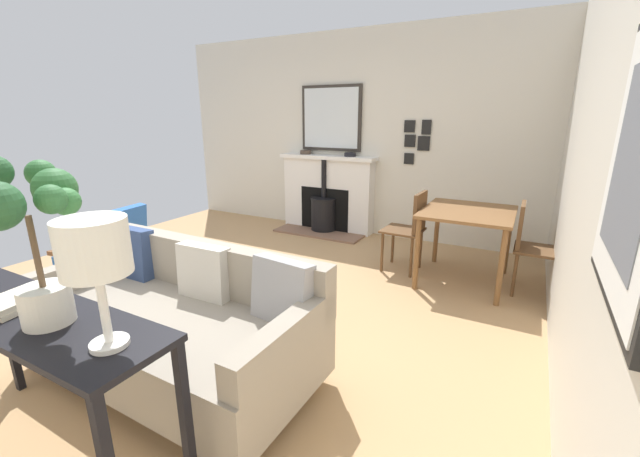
# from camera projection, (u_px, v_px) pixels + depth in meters

# --- Properties ---
(ground_plane) EXTENTS (5.66, 5.36, 0.01)m
(ground_plane) POSITION_uv_depth(u_px,v_px,m) (212.00, 306.00, 3.50)
(ground_plane) COLOR tan
(wall_back) EXTENTS (5.66, 0.12, 2.71)m
(wall_back) POSITION_uv_depth(u_px,v_px,m) (609.00, 174.00, 1.90)
(wall_back) COLOR beige
(wall_back) RESTS_ON ground
(wall_left) EXTENTS (0.12, 5.36, 2.71)m
(wall_left) POSITION_uv_depth(u_px,v_px,m) (347.00, 135.00, 5.51)
(wall_left) COLOR beige
(wall_left) RESTS_ON ground
(fireplace) EXTENTS (0.61, 1.43, 1.09)m
(fireplace) POSITION_uv_depth(u_px,v_px,m) (327.00, 198.00, 5.68)
(fireplace) COLOR brown
(fireplace) RESTS_ON ground
(mirror_over_mantel) EXTENTS (0.04, 0.91, 0.88)m
(mirror_over_mantel) POSITION_uv_depth(u_px,v_px,m) (331.00, 118.00, 5.47)
(mirror_over_mantel) COLOR #2D2823
(mantel_bowl_near) EXTENTS (0.16, 0.16, 0.06)m
(mantel_bowl_near) POSITION_uv_depth(u_px,v_px,m) (306.00, 152.00, 5.69)
(mantel_bowl_near) COLOR #47382D
(mantel_bowl_near) RESTS_ON fireplace
(mantel_bowl_far) EXTENTS (0.16, 0.16, 0.05)m
(mantel_bowl_far) POSITION_uv_depth(u_px,v_px,m) (350.00, 154.00, 5.37)
(mantel_bowl_far) COLOR black
(mantel_bowl_far) RESTS_ON fireplace
(framed_print_on_back_wall) EXTENTS (0.77, 0.04, 0.82)m
(framed_print_on_back_wall) POSITION_uv_depth(u_px,v_px,m) (640.00, 163.00, 1.07)
(framed_print_on_back_wall) COLOR black
(sofa) EXTENTS (0.95, 1.90, 0.83)m
(sofa) POSITION_uv_depth(u_px,v_px,m) (177.00, 322.00, 2.52)
(sofa) COLOR #B2B2B7
(sofa) RESTS_ON ground
(ottoman) EXTENTS (0.69, 0.70, 0.41)m
(ottoman) POSITION_uv_depth(u_px,v_px,m) (248.00, 281.00, 3.40)
(ottoman) COLOR #B2B2B7
(ottoman) RESTS_ON ground
(armchair_accent) EXTENTS (0.74, 0.67, 0.82)m
(armchair_accent) POSITION_uv_depth(u_px,v_px,m) (109.00, 246.00, 3.69)
(armchair_accent) COLOR brown
(armchair_accent) RESTS_ON ground
(console_table) EXTENTS (0.40, 1.52, 0.80)m
(console_table) POSITION_uv_depth(u_px,v_px,m) (33.00, 331.00, 1.77)
(console_table) COLOR black
(console_table) RESTS_ON ground
(table_lamp_far_end) EXTENTS (0.24, 0.24, 0.49)m
(table_lamp_far_end) POSITION_uv_depth(u_px,v_px,m) (94.00, 252.00, 1.37)
(table_lamp_far_end) COLOR white
(table_lamp_far_end) RESTS_ON console_table
(potted_plant) EXTENTS (0.44, 0.40, 0.69)m
(potted_plant) POSITION_uv_depth(u_px,v_px,m) (26.00, 224.00, 1.50)
(potted_plant) COLOR silver
(potted_plant) RESTS_ON console_table
(book_stack) EXTENTS (0.30, 0.23, 0.05)m
(book_stack) POSITION_uv_depth(u_px,v_px,m) (17.00, 301.00, 1.78)
(book_stack) COLOR beige
(book_stack) RESTS_ON console_table
(dining_table) EXTENTS (0.94, 0.84, 0.74)m
(dining_table) POSITION_uv_depth(u_px,v_px,m) (467.00, 220.00, 3.85)
(dining_table) COLOR brown
(dining_table) RESTS_ON ground
(dining_chair_near_fireplace) EXTENTS (0.42, 0.42, 0.87)m
(dining_chair_near_fireplace) POSITION_uv_depth(u_px,v_px,m) (411.00, 225.00, 4.13)
(dining_chair_near_fireplace) COLOR brown
(dining_chair_near_fireplace) RESTS_ON ground
(dining_chair_by_back_wall) EXTENTS (0.40, 0.40, 0.86)m
(dining_chair_by_back_wall) POSITION_uv_depth(u_px,v_px,m) (529.00, 241.00, 3.63)
(dining_chair_by_back_wall) COLOR brown
(dining_chair_by_back_wall) RESTS_ON ground
(photo_gallery_row) EXTENTS (0.02, 0.34, 0.56)m
(photo_gallery_row) POSITION_uv_depth(u_px,v_px,m) (416.00, 139.00, 5.00)
(photo_gallery_row) COLOR black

